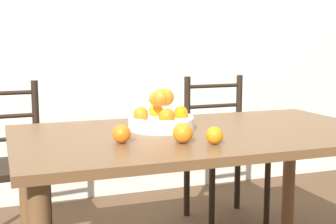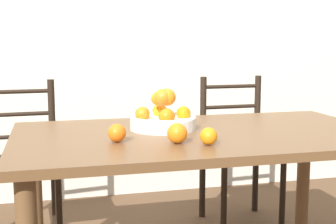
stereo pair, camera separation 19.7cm
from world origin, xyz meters
TOP-DOWN VIEW (x-y plane):
  - wall_back at (0.00, 1.53)m, footprint 8.00×0.06m
  - dining_table at (0.00, 0.00)m, footprint 1.59×0.90m
  - fruit_bowl at (-0.15, 0.10)m, footprint 0.29×0.29m
  - orange_loose_0 at (-0.17, -0.20)m, footprint 0.08×0.08m
  - orange_loose_1 at (-0.06, -0.25)m, footprint 0.07×0.07m
  - orange_loose_2 at (-0.38, -0.11)m, footprint 0.07×0.07m
  - chair_left at (-0.81, 0.79)m, footprint 0.44×0.42m
  - chair_right at (0.51, 0.79)m, footprint 0.43×0.41m

SIDE VIEW (x-z plane):
  - chair_left at x=-0.81m, z-range -0.01..0.91m
  - chair_right at x=0.51m, z-range -0.01..0.91m
  - dining_table at x=0.00m, z-range 0.28..1.03m
  - orange_loose_1 at x=-0.06m, z-range 0.75..0.82m
  - orange_loose_2 at x=-0.38m, z-range 0.75..0.82m
  - orange_loose_0 at x=-0.17m, z-range 0.75..0.83m
  - fruit_bowl at x=-0.15m, z-range 0.71..0.89m
  - wall_back at x=0.00m, z-range 0.00..2.60m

